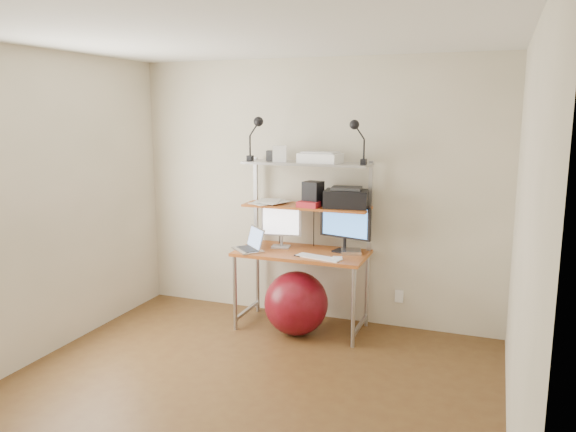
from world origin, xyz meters
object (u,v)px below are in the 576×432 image
object	(u,v)px
exercise_ball	(296,303)
monitor_black	(345,224)
monitor_silver	(281,224)
laptop	(252,245)
printer	(346,198)

from	to	relation	value
exercise_ball	monitor_black	bearing A→B (deg)	37.60
monitor_silver	laptop	bearing A→B (deg)	-147.68
laptop	printer	world-z (taller)	printer
monitor_black	exercise_ball	size ratio (longest dim) A/B	0.88
monitor_silver	laptop	size ratio (longest dim) A/B	1.09
monitor_black	laptop	xyz separation A→B (m)	(-0.82, -0.25, -0.21)
monitor_black	exercise_ball	xyz separation A→B (m)	(-0.37, -0.28, -0.71)
monitor_silver	monitor_black	bearing A→B (deg)	-6.63
laptop	exercise_ball	xyz separation A→B (m)	(0.45, -0.04, -0.49)
monitor_silver	printer	world-z (taller)	printer
monitor_silver	exercise_ball	world-z (taller)	monitor_silver
laptop	exercise_ball	distance (m)	0.67
monitor_silver	printer	size ratio (longest dim) A/B	1.01
laptop	exercise_ball	bearing A→B (deg)	38.98
exercise_ball	monitor_silver	bearing A→B (deg)	134.36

